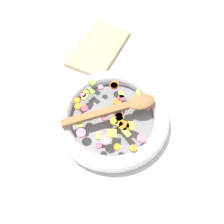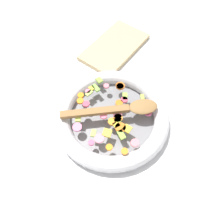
# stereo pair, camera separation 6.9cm
# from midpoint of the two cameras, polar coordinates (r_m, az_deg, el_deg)

# --- Properties ---
(ground_plane) EXTENTS (4.00, 4.00, 0.00)m
(ground_plane) POSITION_cam_midpoint_polar(r_m,az_deg,el_deg) (0.73, -2.68, -2.24)
(ground_plane) COLOR silver
(skillet) EXTENTS (0.37, 0.37, 0.05)m
(skillet) POSITION_cam_midpoint_polar(r_m,az_deg,el_deg) (0.71, -2.76, -1.39)
(skillet) COLOR slate
(skillet) RESTS_ON ground_plane
(chopped_vegetables) EXTENTS (0.25, 0.27, 0.01)m
(chopped_vegetables) POSITION_cam_midpoint_polar(r_m,az_deg,el_deg) (0.68, -3.56, -0.72)
(chopped_vegetables) COLOR orange
(chopped_vegetables) RESTS_ON skillet
(wooden_spoon) EXTENTS (0.24, 0.25, 0.01)m
(wooden_spoon) POSITION_cam_midpoint_polar(r_m,az_deg,el_deg) (0.68, -0.86, 0.89)
(wooden_spoon) COLOR olive
(wooden_spoon) RESTS_ON chopped_vegetables
(cutting_board) EXTENTS (0.28, 0.16, 0.02)m
(cutting_board) POSITION_cam_midpoint_polar(r_m,az_deg,el_deg) (0.93, -5.65, 16.24)
(cutting_board) COLOR tan
(cutting_board) RESTS_ON ground_plane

